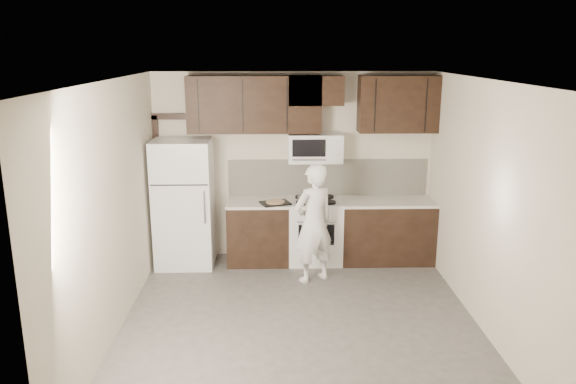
{
  "coord_description": "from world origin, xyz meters",
  "views": [
    {
      "loc": [
        -0.29,
        -5.74,
        3.02
      ],
      "look_at": [
        -0.11,
        0.9,
        1.31
      ],
      "focal_mm": 35.0,
      "sensor_mm": 36.0,
      "label": 1
    }
  ],
  "objects_px": {
    "stove": "(315,231)",
    "microwave": "(315,148)",
    "refrigerator": "(184,203)",
    "person": "(314,223)"
  },
  "relations": [
    {
      "from": "refrigerator",
      "to": "person",
      "type": "bearing_deg",
      "value": -20.31
    },
    {
      "from": "microwave",
      "to": "refrigerator",
      "type": "height_order",
      "value": "microwave"
    },
    {
      "from": "stove",
      "to": "refrigerator",
      "type": "xyz_separation_m",
      "value": [
        -1.85,
        -0.05,
        0.44
      ]
    },
    {
      "from": "refrigerator",
      "to": "microwave",
      "type": "bearing_deg",
      "value": 5.15
    },
    {
      "from": "microwave",
      "to": "person",
      "type": "height_order",
      "value": "microwave"
    },
    {
      "from": "microwave",
      "to": "person",
      "type": "relative_size",
      "value": 0.48
    },
    {
      "from": "stove",
      "to": "refrigerator",
      "type": "bearing_deg",
      "value": -178.49
    },
    {
      "from": "stove",
      "to": "microwave",
      "type": "distance_m",
      "value": 1.2
    },
    {
      "from": "stove",
      "to": "microwave",
      "type": "xyz_separation_m",
      "value": [
        -0.0,
        0.12,
        1.19
      ]
    },
    {
      "from": "refrigerator",
      "to": "person",
      "type": "relative_size",
      "value": 1.13
    }
  ]
}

